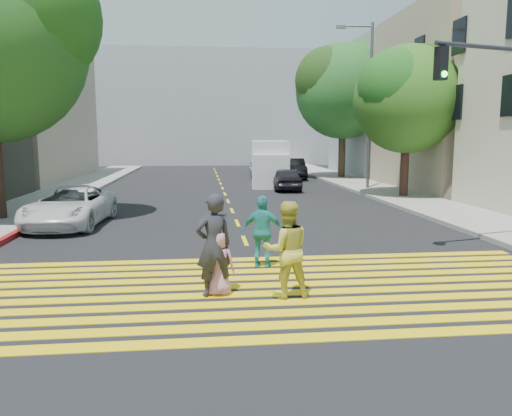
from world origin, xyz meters
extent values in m
plane|color=black|center=(0.00, 0.00, 0.00)|extent=(120.00, 120.00, 0.00)
cube|color=gray|center=(-8.50, 22.00, 0.07)|extent=(3.00, 40.00, 0.15)
cube|color=gray|center=(8.50, 15.00, 0.07)|extent=(3.00, 60.00, 0.15)
cube|color=yellow|center=(0.00, -1.20, 0.01)|extent=(13.40, 0.35, 0.01)
cube|color=yellow|center=(0.00, -0.65, 0.01)|extent=(13.40, 0.35, 0.01)
cube|color=yellow|center=(0.00, -0.10, 0.01)|extent=(13.40, 0.35, 0.01)
cube|color=yellow|center=(0.00, 0.45, 0.01)|extent=(13.40, 0.35, 0.01)
cube|color=yellow|center=(0.00, 1.00, 0.01)|extent=(13.40, 0.35, 0.01)
cube|color=yellow|center=(0.00, 1.55, 0.01)|extent=(13.40, 0.35, 0.01)
cube|color=yellow|center=(0.00, 2.10, 0.01)|extent=(13.40, 0.35, 0.01)
cube|color=yellow|center=(0.00, 2.65, 0.01)|extent=(13.40, 0.35, 0.01)
cube|color=yellow|center=(0.00, 3.20, 0.01)|extent=(13.40, 0.35, 0.01)
cube|color=yellow|center=(0.00, 3.75, 0.01)|extent=(13.40, 0.35, 0.01)
cube|color=yellow|center=(0.00, 6.00, 0.01)|extent=(0.12, 1.40, 0.01)
cube|color=yellow|center=(0.00, 9.00, 0.01)|extent=(0.12, 1.40, 0.01)
cube|color=yellow|center=(0.00, 12.00, 0.01)|extent=(0.12, 1.40, 0.01)
cube|color=yellow|center=(0.00, 15.00, 0.01)|extent=(0.12, 1.40, 0.01)
cube|color=yellow|center=(0.00, 18.00, 0.01)|extent=(0.12, 1.40, 0.01)
cube|color=yellow|center=(0.00, 21.00, 0.01)|extent=(0.12, 1.40, 0.01)
cube|color=yellow|center=(0.00, 24.00, 0.01)|extent=(0.12, 1.40, 0.01)
cube|color=yellow|center=(0.00, 27.00, 0.01)|extent=(0.12, 1.40, 0.01)
cube|color=yellow|center=(0.00, 30.00, 0.01)|extent=(0.12, 1.40, 0.01)
cube|color=yellow|center=(0.00, 33.00, 0.01)|extent=(0.12, 1.40, 0.01)
cube|color=yellow|center=(0.00, 36.00, 0.01)|extent=(0.12, 1.40, 0.01)
cube|color=yellow|center=(0.00, 39.00, 0.01)|extent=(0.12, 1.40, 0.01)
cube|color=tan|center=(15.00, 19.00, 5.00)|extent=(10.00, 10.00, 10.00)
cube|color=gray|center=(15.00, 30.00, 5.00)|extent=(10.00, 10.00, 10.00)
cube|color=gray|center=(0.00, 48.00, 6.00)|extent=(30.00, 8.00, 12.00)
sphere|color=#1F551A|center=(-7.04, 10.16, 7.09)|extent=(6.08, 6.08, 4.97)
cylinder|color=#41231A|center=(8.63, 15.13, 1.36)|extent=(0.52, 0.52, 2.73)
sphere|color=#2C521B|center=(8.63, 15.13, 4.78)|extent=(6.62, 6.62, 5.13)
sphere|color=black|center=(9.50, 15.76, 5.55)|extent=(4.97, 4.97, 3.85)
sphere|color=#22581A|center=(7.86, 14.64, 5.29)|extent=(4.64, 4.64, 3.59)
cylinder|color=#3F2D17|center=(8.74, 26.51, 1.75)|extent=(0.53, 0.53, 3.50)
sphere|color=#173810|center=(8.74, 26.51, 6.16)|extent=(7.27, 7.27, 6.66)
sphere|color=#0F5A17|center=(10.04, 26.96, 7.16)|extent=(5.45, 5.45, 5.00)
sphere|color=black|center=(7.61, 26.17, 6.83)|extent=(5.09, 5.09, 4.66)
imported|color=#28262E|center=(-1.03, 1.00, 0.99)|extent=(0.84, 0.68, 1.98)
imported|color=gold|center=(0.33, 0.77, 0.92)|extent=(0.94, 0.75, 1.84)
imported|color=pink|center=(-0.94, 1.05, 0.63)|extent=(0.62, 0.41, 1.25)
imported|color=teal|center=(0.17, 3.03, 0.84)|extent=(1.05, 0.61, 1.68)
imported|color=silver|center=(-5.70, 9.09, 0.67)|extent=(2.53, 4.94, 1.34)
imported|color=black|center=(3.53, 19.55, 0.64)|extent=(1.62, 3.81, 1.28)
imported|color=#999CA7|center=(3.42, 29.14, 0.71)|extent=(2.35, 5.03, 1.42)
imported|color=black|center=(5.32, 26.90, 0.73)|extent=(1.85, 4.51, 1.46)
cube|color=silver|center=(3.06, 22.91, 1.38)|extent=(2.77, 5.70, 2.75)
cube|color=beige|center=(2.81, 20.51, 0.99)|extent=(2.22, 1.53, 1.98)
cylinder|color=black|center=(1.98, 21.04, 0.39)|extent=(0.35, 0.79, 0.77)
cylinder|color=black|center=(3.73, 20.85, 0.39)|extent=(0.35, 0.79, 0.77)
cylinder|color=black|center=(2.40, 24.98, 0.39)|extent=(0.35, 0.79, 0.77)
cylinder|color=black|center=(4.15, 24.79, 0.39)|extent=(0.35, 0.79, 0.77)
cylinder|color=#2F3039|center=(6.17, 3.96, 5.24)|extent=(3.64, 1.07, 0.11)
cube|color=black|center=(4.54, 3.53, 4.77)|extent=(0.30, 0.30, 0.79)
sphere|color=#34E72E|center=(4.57, 3.40, 4.51)|extent=(0.18, 0.18, 0.15)
cylinder|color=#595959|center=(8.13, 19.02, 4.57)|extent=(0.17, 0.17, 9.15)
cylinder|color=gray|center=(7.22, 19.08, 8.94)|extent=(1.83, 0.25, 0.12)
cube|color=slate|center=(6.41, 19.14, 8.89)|extent=(0.52, 0.26, 0.15)
camera|label=1|loc=(-1.24, -8.27, 3.03)|focal=35.00mm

